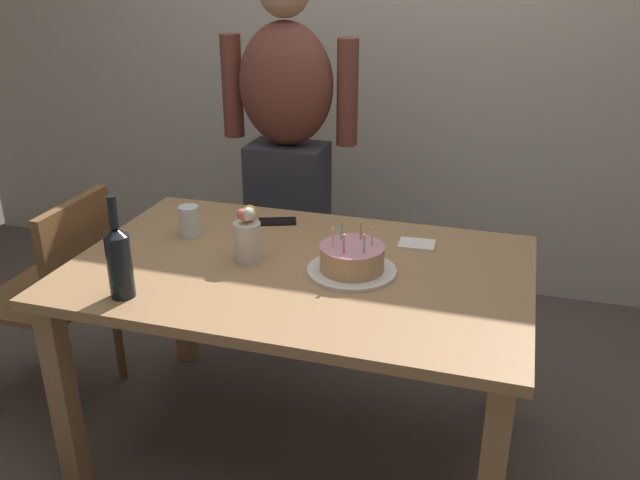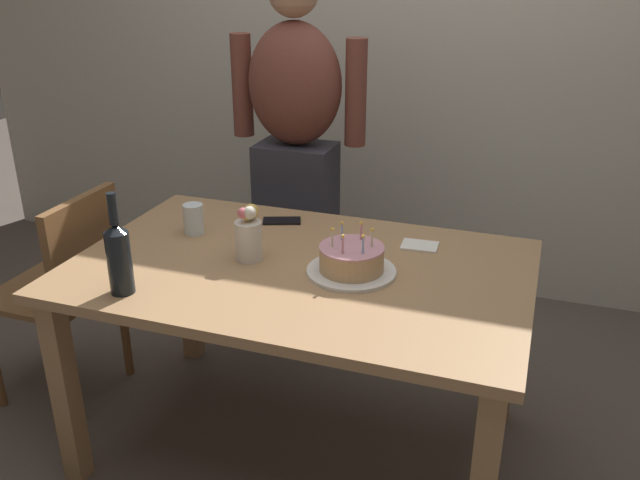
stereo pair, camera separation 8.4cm
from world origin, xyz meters
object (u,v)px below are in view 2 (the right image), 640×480
object	(u,v)px
water_glass_near	(194,219)
wine_bottle	(119,256)
person_man_bearded	(296,155)
napkin_stack	(420,246)
birthday_cake	(352,261)
dining_chair	(69,282)
flower_vase	(249,234)
cell_phone	(282,221)

from	to	relation	value
water_glass_near	wine_bottle	world-z (taller)	wine_bottle
wine_bottle	person_man_bearded	distance (m)	1.15
water_glass_near	wine_bottle	xyz separation A→B (m)	(0.02, -0.48, 0.06)
napkin_stack	birthday_cake	bearing A→B (deg)	-120.99
birthday_cake	person_man_bearded	bearing A→B (deg)	122.16
person_man_bearded	dining_chair	size ratio (longest dim) A/B	1.90
wine_bottle	flower_vase	distance (m)	0.44
birthday_cake	napkin_stack	xyz separation A→B (m)	(0.17, 0.28, -0.04)
flower_vase	person_man_bearded	bearing A→B (deg)	99.99
water_glass_near	person_man_bearded	xyz separation A→B (m)	(0.15, 0.66, 0.08)
water_glass_near	napkin_stack	world-z (taller)	water_glass_near
wine_bottle	birthday_cake	bearing A→B (deg)	30.12
dining_chair	birthday_cake	bearing A→B (deg)	90.07
water_glass_near	napkin_stack	distance (m)	0.82
person_man_bearded	napkin_stack	bearing A→B (deg)	142.33
water_glass_near	wine_bottle	size ratio (longest dim) A/B	0.35
birthday_cake	water_glass_near	size ratio (longest dim) A/B	2.59
water_glass_near	cell_phone	bearing A→B (deg)	39.00
napkin_stack	person_man_bearded	world-z (taller)	person_man_bearded
cell_phone	napkin_stack	distance (m)	0.55
napkin_stack	person_man_bearded	bearing A→B (deg)	142.33
dining_chair	wine_bottle	bearing A→B (deg)	55.60
napkin_stack	flower_vase	xyz separation A→B (m)	(-0.52, -0.29, 0.09)
dining_chair	person_man_bearded	bearing A→B (deg)	140.91
cell_phone	dining_chair	xyz separation A→B (m)	(-0.76, -0.34, -0.23)
wine_bottle	napkin_stack	size ratio (longest dim) A/B	2.53
birthday_cake	water_glass_near	distance (m)	0.65
birthday_cake	water_glass_near	bearing A→B (deg)	168.82
cell_phone	person_man_bearded	distance (m)	0.48
water_glass_near	cell_phone	world-z (taller)	water_glass_near
water_glass_near	person_man_bearded	distance (m)	0.68
wine_bottle	cell_phone	distance (m)	0.74
water_glass_near	flower_vase	distance (m)	0.32
napkin_stack	flower_vase	world-z (taller)	flower_vase
napkin_stack	dining_chair	bearing A→B (deg)	-167.93
napkin_stack	dining_chair	distance (m)	1.35
napkin_stack	dining_chair	xyz separation A→B (m)	(-1.30, -0.28, -0.23)
flower_vase	dining_chair	distance (m)	0.84
birthday_cake	flower_vase	world-z (taller)	flower_vase
person_man_bearded	dining_chair	distance (m)	1.08
dining_chair	napkin_stack	bearing A→B (deg)	102.07
cell_phone	flower_vase	bearing A→B (deg)	-106.41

